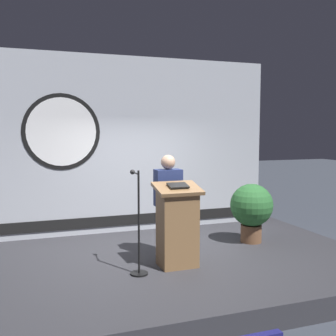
# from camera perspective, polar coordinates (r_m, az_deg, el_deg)

# --- Properties ---
(ground_plane) EXTENTS (40.00, 40.00, 0.00)m
(ground_plane) POSITION_cam_1_polar(r_m,az_deg,el_deg) (6.36, -0.65, -15.23)
(ground_plane) COLOR #383D47
(stage_platform) EXTENTS (6.40, 4.00, 0.30)m
(stage_platform) POSITION_cam_1_polar(r_m,az_deg,el_deg) (6.31, -0.65, -13.96)
(stage_platform) COLOR #333338
(stage_platform) RESTS_ON ground
(banner_display) EXTENTS (5.54, 0.12, 3.32)m
(banner_display) POSITION_cam_1_polar(r_m,az_deg,el_deg) (7.72, -5.38, 3.24)
(banner_display) COLOR #B2B7C1
(banner_display) RESTS_ON stage_platform
(podium) EXTENTS (0.64, 0.50, 1.20)m
(podium) POSITION_cam_1_polar(r_m,az_deg,el_deg) (5.77, 1.34, -8.16)
(podium) COLOR olive
(podium) RESTS_ON stage_platform
(speaker_person) EXTENTS (0.40, 0.26, 1.57)m
(speaker_person) POSITION_cam_1_polar(r_m,az_deg,el_deg) (6.18, 0.01, -5.26)
(speaker_person) COLOR black
(speaker_person) RESTS_ON stage_platform
(microphone_stand) EXTENTS (0.24, 0.47, 1.41)m
(microphone_stand) POSITION_cam_1_polar(r_m,az_deg,el_deg) (5.52, -4.26, -9.91)
(microphone_stand) COLOR black
(microphone_stand) RESTS_ON stage_platform
(potted_plant) EXTENTS (0.74, 0.74, 1.02)m
(potted_plant) POSITION_cam_1_polar(r_m,az_deg,el_deg) (7.13, 11.75, -5.51)
(potted_plant) COLOR brown
(potted_plant) RESTS_ON stage_platform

